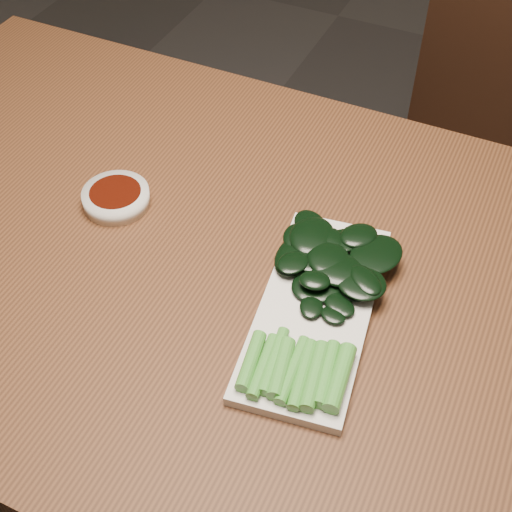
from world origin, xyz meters
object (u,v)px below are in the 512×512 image
object	(u,v)px
sauce_bowl	(116,197)
gai_lan	(321,288)
table	(248,299)
serving_plate	(315,311)
chair_far	(455,166)

from	to	relation	value
sauce_bowl	gai_lan	xyz separation A→B (m)	(0.33, -0.04, 0.01)
table	sauce_bowl	distance (m)	0.24
table	serving_plate	distance (m)	0.14
serving_plate	gai_lan	distance (m)	0.03
chair_far	gai_lan	size ratio (longest dim) A/B	2.86
sauce_bowl	chair_far	bearing A→B (deg)	58.14
table	chair_far	size ratio (longest dim) A/B	1.57
table	serving_plate	size ratio (longest dim) A/B	4.26
sauce_bowl	gai_lan	size ratio (longest dim) A/B	0.31
table	sauce_bowl	world-z (taller)	sauce_bowl
table	sauce_bowl	size ratio (longest dim) A/B	14.68
gai_lan	sauce_bowl	bearing A→B (deg)	172.48
table	chair_far	bearing A→B (deg)	75.53
sauce_bowl	serving_plate	distance (m)	0.34
table	serving_plate	world-z (taller)	serving_plate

